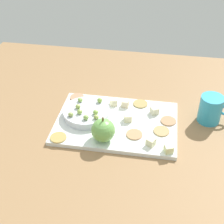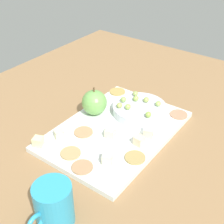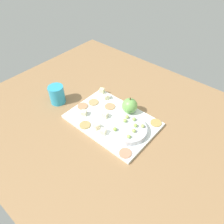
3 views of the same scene
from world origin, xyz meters
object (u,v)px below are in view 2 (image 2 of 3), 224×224
cheese_cube_3 (59,134)px  cracker_3 (135,158)px  grape_7 (158,104)px  cheese_cube_1 (107,159)px  grape_4 (148,115)px  cup (54,205)px  cracker_4 (117,92)px  grape_5 (123,100)px  cheese_cube_4 (149,133)px  grape_3 (137,99)px  grape_6 (135,93)px  apple_whole (94,102)px  grape_2 (146,100)px  cheese_cube_0 (38,142)px  grape_0 (128,107)px  grape_1 (119,105)px  cheese_cube_2 (139,141)px  cracker_5 (179,115)px  cheese_cube_5 (110,133)px  cracker_1 (82,167)px  serving_dish (140,109)px  cracker_0 (83,132)px  cracker_2 (71,153)px  platter (115,131)px

cheese_cube_3 → cracker_3: size_ratio=0.47×
grape_7 → cheese_cube_1: bearing=-178.2°
grape_4 → cup: bearing=-178.3°
cracker_4 → grape_5: (-6.94, -6.96, 3.05)cm
cheese_cube_4 → grape_3: (9.13, 9.47, 2.10)cm
grape_6 → grape_7: bearing=-96.8°
cheese_cube_3 → grape_6: size_ratio=1.35×
apple_whole → grape_2: 14.63cm
cheese_cube_0 → grape_2: bearing=-23.5°
grape_0 → grape_7: grape_0 is taller
cheese_cube_4 → cup: size_ratio=0.22×
cheese_cube_4 → cup: 31.60cm
grape_1 → cheese_cube_1: bearing=-153.0°
cheese_cube_3 → cracker_3: (4.81, -19.40, -0.94)cm
apple_whole → grape_1: 6.99cm
apple_whole → cheese_cube_2: 18.12cm
cracker_5 → cheese_cube_5: bearing=153.1°
cracker_1 → cheese_cube_2: bearing=-22.2°
cheese_cube_4 → cracker_4: size_ratio=0.47×
serving_dish → cup: bearing=-171.6°
cheese_cube_4 → cracker_0: cheese_cube_4 is taller
grape_7 → cracker_2: bearing=163.6°
apple_whole → grape_2: bearing=-46.0°
grape_6 → grape_5: bearing=170.8°
cracker_1 → grape_1: (22.10, 5.40, 2.99)cm
cheese_cube_0 → grape_4: (23.02, -17.06, 2.13)cm
cheese_cube_4 → cheese_cube_5: 9.68cm
grape_1 → cracker_2: bearing=-179.7°
grape_0 → cracker_0: bearing=158.5°
serving_dish → grape_0: 4.33cm
cheese_cube_2 → grape_2: (14.58, 6.89, 2.05)cm
cheese_cube_0 → apple_whole: bearing=-6.5°
cheese_cube_3 → grape_6: 26.15cm
grape_1 → cheese_cube_0: bearing=159.6°
grape_1 → grape_4: 8.77cm
serving_dish → grape_4: 6.20cm
grape_1 → grape_5: grape_5 is taller
cracker_2 → grape_2: 27.49cm
cheese_cube_2 → cracker_3: (-4.76, -1.93, -0.94)cm
cracker_5 → cheese_cube_0: bearing=145.9°
grape_2 → grape_6: 4.54cm
platter → grape_5: size_ratio=22.51×
cheese_cube_1 → grape_3: (23.09, 6.92, 2.10)cm
grape_3 → grape_6: bearing=39.7°
grape_1 → cheese_cube_2: bearing=-124.4°
apple_whole → cheese_cube_4: size_ratio=3.08×
cracker_2 → grape_1: (20.15, 0.11, 2.99)cm
cracker_0 → cracker_3: (-0.32, -15.93, 0.00)cm
grape_0 → cheese_cube_2: bearing=-133.2°
cracker_0 → grape_1: bearing=-12.7°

